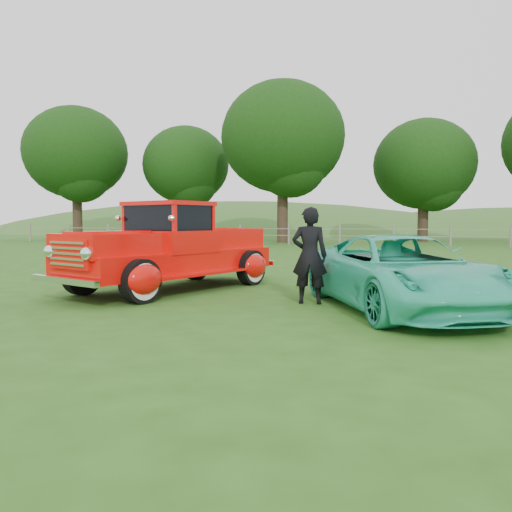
% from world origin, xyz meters
% --- Properties ---
extents(ground, '(140.00, 140.00, 0.00)m').
position_xyz_m(ground, '(0.00, 0.00, 0.00)').
color(ground, '#295115').
rests_on(ground, ground).
extents(distant_hills, '(116.00, 60.00, 18.00)m').
position_xyz_m(distant_hills, '(-4.08, 59.46, -4.55)').
color(distant_hills, '#325C22').
rests_on(distant_hills, ground).
extents(fence_line, '(48.00, 0.12, 1.20)m').
position_xyz_m(fence_line, '(0.00, 22.00, 0.60)').
color(fence_line, slate).
rests_on(fence_line, ground).
extents(tree_far_west, '(7.60, 7.60, 9.93)m').
position_xyz_m(tree_far_west, '(-20.00, 26.00, 6.49)').
color(tree_far_west, black).
rests_on(tree_far_west, ground).
extents(tree_mid_west, '(6.40, 6.40, 8.46)m').
position_xyz_m(tree_mid_west, '(-12.00, 28.00, 5.55)').
color(tree_mid_west, black).
rests_on(tree_mid_west, ground).
extents(tree_near_west, '(8.00, 8.00, 10.42)m').
position_xyz_m(tree_near_west, '(-4.00, 25.00, 6.80)').
color(tree_near_west, black).
rests_on(tree_near_west, ground).
extents(tree_near_east, '(6.80, 6.80, 8.33)m').
position_xyz_m(tree_near_east, '(5.00, 29.00, 5.25)').
color(tree_near_east, black).
rests_on(tree_near_east, ground).
extents(red_pickup, '(3.51, 5.28, 1.78)m').
position_xyz_m(red_pickup, '(-1.59, 2.26, 0.80)').
color(red_pickup, black).
rests_on(red_pickup, ground).
extents(teal_sedan, '(3.54, 4.68, 1.18)m').
position_xyz_m(teal_sedan, '(2.86, 1.01, 0.59)').
color(teal_sedan, '#32C9A3').
rests_on(teal_sedan, ground).
extents(man, '(0.63, 0.44, 1.63)m').
position_xyz_m(man, '(1.38, 1.28, 0.82)').
color(man, black).
rests_on(man, ground).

